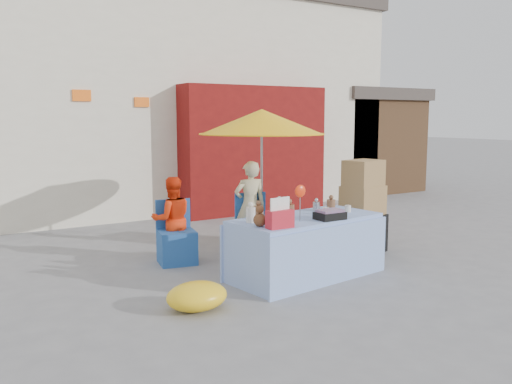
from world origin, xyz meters
TOP-DOWN VIEW (x-y plane):
  - ground at (0.00, 0.00)m, footprint 80.00×80.00m
  - backdrop at (0.52, 7.52)m, footprint 14.00×8.00m
  - market_table at (0.29, -0.11)m, footprint 2.06×1.16m
  - chair_left at (-0.82, 1.31)m, footprint 0.56×0.56m
  - chair_right at (0.43, 1.31)m, footprint 0.56×0.56m
  - vendor_orange at (-0.82, 1.45)m, footprint 0.64×0.55m
  - vendor_beige at (0.43, 1.45)m, footprint 0.54×0.41m
  - umbrella at (0.73, 1.60)m, footprint 1.90×1.90m
  - box_stack at (1.75, 0.45)m, footprint 0.70×0.62m
  - tarp_bundle at (-1.38, -0.48)m, footprint 0.76×0.67m

SIDE VIEW (x-z plane):
  - ground at x=0.00m, z-range 0.00..0.00m
  - tarp_bundle at x=-1.38m, z-range 0.00..0.29m
  - chair_left at x=-0.82m, z-range -0.17..0.68m
  - chair_right at x=0.43m, z-range -0.17..0.68m
  - market_table at x=0.29m, z-range -0.21..0.98m
  - vendor_orange at x=-0.82m, z-range 0.00..1.17m
  - box_stack at x=1.75m, z-range -0.05..1.31m
  - vendor_beige at x=0.43m, z-range 0.00..1.33m
  - umbrella at x=0.73m, z-range 0.85..2.94m
  - backdrop at x=0.52m, z-range -0.80..7.00m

